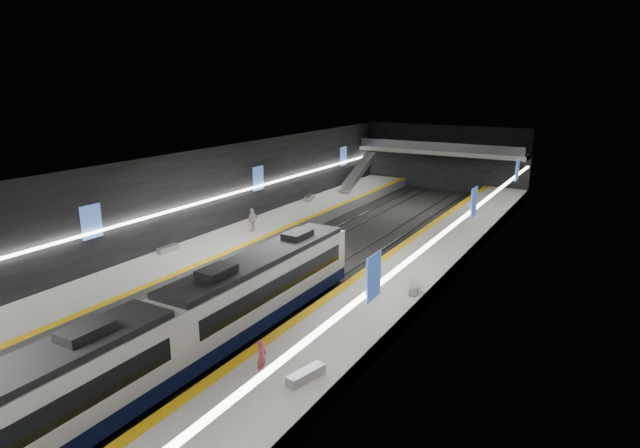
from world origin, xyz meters
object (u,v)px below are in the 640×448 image
Objects in this scene: bench_right_near at (306,375)px; passenger_right_a at (262,357)px; bench_left_far at (309,198)px; bench_left_near at (168,249)px; bench_right_far at (413,287)px; train at (163,338)px; escalator at (358,172)px; passenger_left_a at (252,220)px.

passenger_right_a is (-1.92, -0.50, 0.55)m from bench_right_near.
bench_left_near is at bearing -104.64° from bench_left_far.
bench_left_far is 1.13× the size of bench_right_far.
bench_right_far is at bearing -59.30° from bench_left_far.
passenger_right_a reaches higher than bench_left_near.
bench_right_far is (6.74, 13.59, -0.97)m from train.
escalator is 20.84m from passenger_left_a.
train reaches higher than passenger_right_a.
bench_left_near is 20.15m from bench_left_far.
escalator is 4.20× the size of bench_right_near.
train is at bearing 100.13° from passenger_right_a.
escalator is at bearing 126.85° from bench_right_near.
passenger_right_a reaches higher than bench_right_near.
passenger_right_a is at bearing 39.46° from passenger_left_a.
bench_left_near is 0.93× the size of bench_right_near.
bench_right_near is 11.71m from bench_right_far.
train is at bearing 27.92° from passenger_left_a.
escalator is 4.41× the size of bench_right_far.
escalator reaches higher than bench_right_far.
passenger_right_a reaches higher than bench_right_far.
passenger_left_a is (-9.57, 19.29, -0.21)m from train.
escalator is at bearing 64.69° from bench_left_far.
train is 6.65m from bench_right_near.
bench_left_far reaches higher than bench_right_far.
passenger_left_a reaches higher than passenger_right_a.
bench_left_near is 7.91m from passenger_left_a.
escalator reaches higher than bench_left_near.
bench_left_far is 34.91m from bench_right_near.
train is at bearing -84.39° from bench_left_far.
passenger_left_a is (2.11, 7.58, 0.77)m from bench_left_near.
bench_left_far reaches higher than bench_left_near.
passenger_left_a is at bearing 77.11° from bench_left_near.
bench_left_far is at bearing -169.32° from passenger_left_a.
train is 16.96× the size of bench_left_near.
escalator reaches higher than passenger_left_a.
bench_left_near is 20.49m from bench_right_near.
bench_right_near is at bearing -66.90° from escalator.
bench_left_far is (-1.59, -8.24, -1.65)m from escalator.
train is 4.61m from passenger_right_a.
passenger_right_a is at bearing -119.41° from bench_right_far.
passenger_left_a is (2.02, -12.57, 0.74)m from bench_left_far.
escalator is 41.32m from passenger_right_a.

